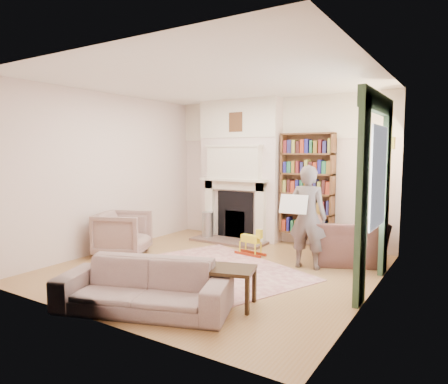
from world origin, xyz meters
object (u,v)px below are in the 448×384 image
Objects in this scene: paraffin_heater at (208,225)px; rocking_horse at (250,242)px; man_reading at (308,217)px; coffee_table at (224,286)px; bookcase at (307,184)px; armchair_reading at (347,241)px; sofa at (144,286)px; armchair_left at (123,234)px.

rocking_horse is at bearing -27.24° from paraffin_heater.
coffee_table is at bearing 77.26° from man_reading.
bookcase is 1.47m from armchair_reading.
sofa is at bearing 42.20° from armchair_reading.
armchair_reading is 0.86m from man_reading.
armchair_reading is 2.06× the size of rocking_horse.
man_reading is at bearing -2.80° from rocking_horse.
armchair_left reaches higher than paraffin_heater.
armchair_left reaches higher than rocking_horse.
coffee_table is 2.28m from rocking_horse.
man_reading is (0.52, -1.35, -0.39)m from bookcase.
armchair_reading reaches higher than coffee_table.
armchair_reading is at bearing -37.70° from bookcase.
paraffin_heater is at bearing -39.78° from armchair_left.
armchair_left is (-3.39, -1.55, 0.02)m from armchair_reading.
armchair_reading is 3.73m from armchair_left.
bookcase is 2.24× the size of armchair_left.
rocking_horse is at bearing -83.22° from armchair_left.
bookcase reaches higher than man_reading.
armchair_reading is at bearing 22.18° from rocking_horse.
armchair_left is at bearing 13.34° from man_reading.
man_reading reaches higher than paraffin_heater.
armchair_left reaches higher than coffee_table.
paraffin_heater is at bearing 160.08° from rocking_horse.
rocking_horse is at bearing -116.12° from bookcase.
bookcase reaches higher than paraffin_heater.
sofa is at bearing -154.94° from coffee_table.
armchair_reading is at bearing -131.43° from man_reading.
paraffin_heater reaches higher than coffee_table.
armchair_reading is 1.33× the size of armchair_left.
armchair_reading is (0.97, -0.75, -0.82)m from bookcase.
rocking_horse is (1.86, 1.14, -0.14)m from armchair_left.
rocking_horse is (-1.08, 0.19, -0.55)m from man_reading.
rocking_horse is (1.36, -0.70, -0.04)m from paraffin_heater.
armchair_left is 2.55m from sofa.
bookcase is 0.96× the size of sofa.
rocking_horse is (-0.80, 2.14, 0.01)m from coffee_table.
armchair_left is 1.54× the size of rocking_horse.
paraffin_heater is (-2.90, 0.30, -0.08)m from armchair_reading.
sofa is at bearing -66.57° from paraffin_heater.
man_reading reaches higher than armchair_reading.
coffee_table is at bearing -62.10° from rocking_horse.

